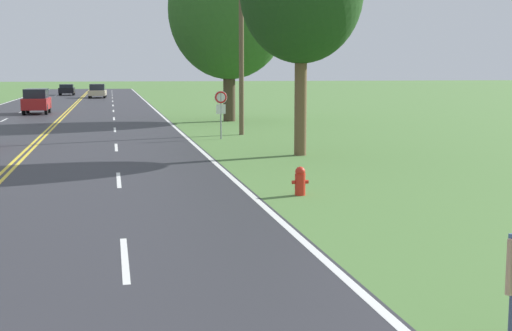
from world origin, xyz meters
name	(u,v)px	position (x,y,z in m)	size (l,w,h in m)	color
fire_hydrant	(300,181)	(8.04, 13.02, 0.38)	(0.43, 0.27, 0.74)	red
traffic_sign	(221,103)	(8.31, 28.26, 1.68)	(0.60, 0.10, 2.25)	gray
utility_pole_midground	(241,46)	(9.67, 30.39, 4.39)	(1.80, 0.24, 8.47)	brown
tree_mid_treeline	(229,9)	(10.62, 39.91, 6.94)	(7.54, 7.54, 11.30)	#473828
car_red_suv_mid_near	(36,101)	(-2.06, 50.02, 0.98)	(1.80, 3.95, 1.84)	black
car_champagne_sedan_mid_far	(97,91)	(1.80, 80.25, 0.81)	(2.07, 4.79, 1.59)	black
car_black_hatchback_receding	(67,89)	(-2.19, 89.80, 0.76)	(1.89, 3.75, 1.40)	black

